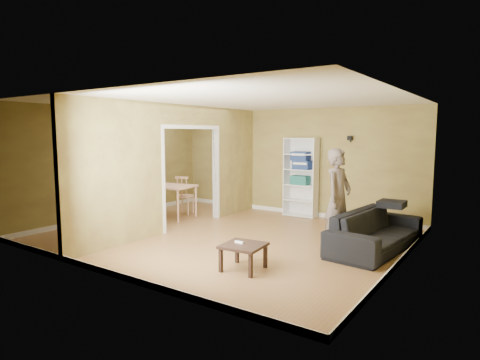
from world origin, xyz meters
The scene contains 15 objects.
room_shell centered at (0.00, 0.00, 1.30)m, with size 6.50×6.50×6.50m.
partition centered at (-1.20, 0.00, 1.30)m, with size 0.22×5.50×2.60m, color #9A9245, non-canonical shape.
wall_speaker centered at (1.50, 2.69, 1.90)m, with size 0.10×0.10×0.10m, color black.
sofa centered at (2.70, 0.70, 0.44)m, with size 0.98×2.30×0.87m, color black.
person centered at (2.06, 0.56, 1.02)m, with size 0.58×0.74×2.04m, color slate.
bookshelf centered at (0.37, 2.60, 0.95)m, with size 0.80×0.35×1.90m.
paper_box_teal centered at (0.35, 2.56, 0.88)m, with size 0.42×0.27×0.21m, color #18645B.
paper_box_navy_b centered at (0.40, 2.56, 1.25)m, with size 0.42×0.27×0.21m, color navy.
paper_box_navy_c centered at (0.34, 2.56, 1.47)m, with size 0.42×0.27×0.21m, color navy.
coffee_table centered at (1.39, -1.45, 0.33)m, with size 0.58×0.58×0.39m.
game_controller centered at (1.31, -1.43, 0.40)m, with size 0.14×0.04×0.03m, color white.
dining_table centered at (-2.21, 0.64, 0.70)m, with size 1.24×0.83×0.78m.
chair_left centered at (-3.01, 0.63, 0.48)m, with size 0.44×0.44×0.96m, color tan, non-canonical shape.
chair_near centered at (-2.10, 0.06, 0.44)m, with size 0.40×0.40×0.88m, color tan, non-canonical shape.
chair_far centered at (-2.13, 1.17, 0.48)m, with size 0.44×0.44×0.96m, color tan, non-canonical shape.
Camera 1 is at (4.59, -6.20, 2.00)m, focal length 30.00 mm.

